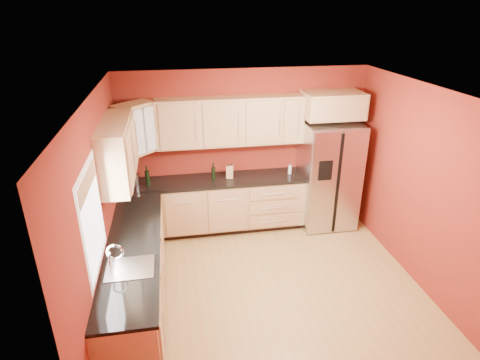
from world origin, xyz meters
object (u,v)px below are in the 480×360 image
object	(u,v)px
wine_bottle_a	(213,171)
soap_dispenser	(290,169)
canister_left	(130,179)
knife_block	(230,172)
refrigerator	(328,175)

from	to	relation	value
wine_bottle_a	soap_dispenser	xyz separation A→B (m)	(1.27, 0.03, -0.06)
wine_bottle_a	soap_dispenser	distance (m)	1.27
canister_left	wine_bottle_a	xyz separation A→B (m)	(1.30, -0.05, 0.05)
canister_left	soap_dispenser	world-z (taller)	canister_left
soap_dispenser	canister_left	bearing A→B (deg)	179.46
knife_block	refrigerator	bearing A→B (deg)	10.24
refrigerator	knife_block	distance (m)	1.64
refrigerator	canister_left	size ratio (longest dim) A/B	9.89
canister_left	soap_dispenser	distance (m)	2.57
wine_bottle_a	refrigerator	bearing A→B (deg)	-1.83
canister_left	soap_dispenser	bearing A→B (deg)	-0.54
wine_bottle_a	knife_block	size ratio (longest dim) A/B	1.37
refrigerator	canister_left	distance (m)	3.20
soap_dispenser	knife_block	bearing A→B (deg)	-179.65
refrigerator	wine_bottle_a	world-z (taller)	refrigerator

